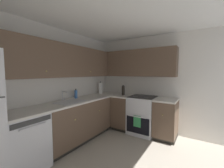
{
  "coord_description": "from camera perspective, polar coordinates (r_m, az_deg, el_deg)",
  "views": [
    {
      "loc": [
        -1.71,
        -0.99,
        1.5
      ],
      "look_at": [
        0.96,
        0.72,
        1.24
      ],
      "focal_mm": 22.64,
      "sensor_mm": 36.0,
      "label": 1
    }
  ],
  "objects": [
    {
      "name": "wall_back",
      "position": [
        3.11,
        -23.77,
        -1.13
      ],
      "size": [
        3.82,
        0.05,
        2.41
      ],
      "primitive_type": "cube",
      "color": "silver",
      "rests_on": "ground_plane"
    },
    {
      "name": "wall_right",
      "position": [
        3.74,
        17.14,
        -0.03
      ],
      "size": [
        0.05,
        3.23,
        2.41
      ],
      "primitive_type": "cube",
      "color": "silver",
      "rests_on": "ground_plane"
    },
    {
      "name": "ceiling",
      "position": [
        2.19,
        2.59,
        30.01
      ],
      "size": [
        3.82,
        3.23,
        0.05
      ],
      "primitive_type": "cube",
      "color": "white"
    },
    {
      "name": "dishwasher",
      "position": [
        2.69,
        -32.31,
        -19.32
      ],
      "size": [
        0.6,
        0.63,
        0.87
      ],
      "color": "silver",
      "rests_on": "ground_plane"
    },
    {
      "name": "lower_cabinets_back",
      "position": [
        3.29,
        -13.6,
        -14.24
      ],
      "size": [
        1.65,
        0.62,
        0.87
      ],
      "color": "brown",
      "rests_on": "ground_plane"
    },
    {
      "name": "countertop_back",
      "position": [
        3.17,
        -13.76,
        -6.59
      ],
      "size": [
        2.86,
        0.6,
        0.03
      ],
      "primitive_type": "cube",
      "color": "beige",
      "rests_on": "lower_cabinets_back"
    },
    {
      "name": "lower_cabinets_right",
      "position": [
        3.64,
        12.46,
        -12.37
      ],
      "size": [
        0.62,
        1.53,
        0.87
      ],
      "color": "brown",
      "rests_on": "ground_plane"
    },
    {
      "name": "countertop_right",
      "position": [
        3.53,
        12.57,
        -5.42
      ],
      "size": [
        0.6,
        1.53,
        0.03
      ],
      "color": "beige",
      "rests_on": "lower_cabinets_right"
    },
    {
      "name": "oven_range",
      "position": [
        3.65,
        12.27,
        -11.95
      ],
      "size": [
        0.68,
        0.62,
        1.05
      ],
      "color": "silver",
      "rests_on": "ground_plane"
    },
    {
      "name": "upper_cabinets_back",
      "position": [
        3.12,
        -18.01,
        8.76
      ],
      "size": [
        2.54,
        0.34,
        0.67
      ],
      "color": "brown"
    },
    {
      "name": "upper_cabinets_right",
      "position": [
        3.74,
        8.71,
        8.22
      ],
      "size": [
        0.32,
        2.08,
        0.67
      ],
      "color": "brown"
    },
    {
      "name": "sink",
      "position": [
        3.0,
        -16.6,
        -7.73
      ],
      "size": [
        0.56,
        0.4,
        0.1
      ],
      "color": "#B7B7BC",
      "rests_on": "countertop_back"
    },
    {
      "name": "faucet",
      "position": [
        3.13,
        -19.08,
        -4.25
      ],
      "size": [
        0.07,
        0.16,
        0.2
      ],
      "color": "silver",
      "rests_on": "countertop_back"
    },
    {
      "name": "soap_bottle",
      "position": [
        3.37,
        -14.37,
        -3.96
      ],
      "size": [
        0.07,
        0.07,
        0.22
      ],
      "color": "#3F72BF",
      "rests_on": "countertop_back"
    },
    {
      "name": "paper_towel_roll",
      "position": [
        4.01,
        -4.67,
        -1.72
      ],
      "size": [
        0.11,
        0.11,
        0.35
      ],
      "color": "white",
      "rests_on": "countertop_back"
    },
    {
      "name": "oil_bottle",
      "position": [
        3.73,
        4.56,
        -2.59
      ],
      "size": [
        0.08,
        0.08,
        0.26
      ],
      "color": "black",
      "rests_on": "countertop_right"
    }
  ]
}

